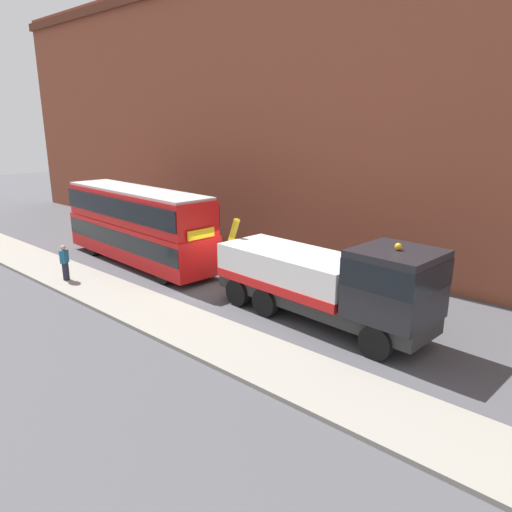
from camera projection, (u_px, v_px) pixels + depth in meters
ground_plane at (225, 287)px, 22.14m from camera, size 120.00×120.00×0.00m
near_kerb at (151, 311)px, 19.12m from camera, size 60.00×2.80×0.15m
building_facade at (314, 109)px, 24.75m from camera, size 60.00×1.50×16.00m
recovery_tow_truck at (328, 280)px, 17.66m from camera, size 10.21×3.16×3.67m
double_decker_bus at (137, 223)px, 25.42m from camera, size 11.15×3.19×4.06m
pedestrian_onlooker at (65, 263)px, 22.53m from camera, size 0.44×0.48×1.71m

